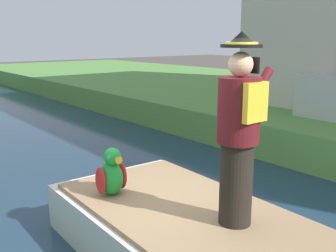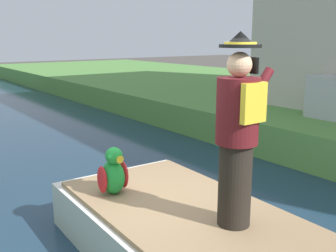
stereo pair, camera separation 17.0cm
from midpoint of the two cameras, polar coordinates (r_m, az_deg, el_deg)
The scene contains 4 objects.
canal_water at distance 4.86m, azimuth -1.12°, elevation -17.71°, with size 7.16×48.00×0.10m, color #1E384C.
boat at distance 4.22m, azimuth 5.07°, elevation -17.33°, with size 1.93×4.26×0.61m.
person_pirate at distance 3.78m, azimuth 8.87°, elevation -0.84°, with size 0.61×0.42×1.85m.
parrot_plush at distance 4.68m, azimuth -9.16°, elevation -6.89°, with size 0.36×0.35×0.57m.
Camera 1 is at (-2.63, -3.27, 2.50)m, focal length 42.42 mm.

